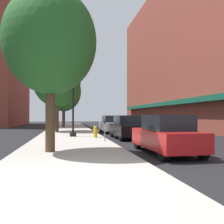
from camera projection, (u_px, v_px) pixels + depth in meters
The scene contains 13 objects.
ground_plane at pixel (109, 132), 23.94m from camera, with size 90.00×90.00×0.00m, color black.
sidewalk_slab at pixel (69, 131), 24.18m from camera, with size 4.80×50.00×0.12m, color #A8A399.
building_right_brick at pixel (188, 51), 30.08m from camera, with size 6.80×40.00×19.87m.
building_far_background at pixel (3, 62), 40.00m from camera, with size 6.80×18.00×21.63m.
lamppost at pixel (73, 95), 17.36m from camera, with size 0.48×0.48×5.90m.
fire_hydrant at pixel (95, 132), 16.48m from camera, with size 0.33×0.26×0.79m.
parking_meter_near at pixel (105, 127), 14.26m from camera, with size 0.14×0.09×1.31m.
tree_near at pixel (57, 79), 23.21m from camera, with size 4.72×4.72×7.84m.
tree_mid at pixel (64, 92), 32.52m from camera, with size 4.78×4.78×7.62m.
tree_far at pixel (51, 42), 10.01m from camera, with size 3.91×3.91×6.93m.
car_red at pixel (166, 135), 10.16m from camera, with size 1.80×4.30×1.66m.
car_black at pixel (127, 127), 16.82m from camera, with size 1.80×4.30×1.66m.
car_white at pixel (111, 124), 22.77m from camera, with size 1.80×4.30×1.66m.
Camera 1 is at (-0.18, -5.61, 1.63)m, focal length 37.82 mm.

